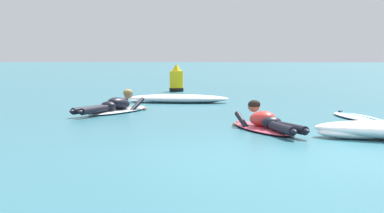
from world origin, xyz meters
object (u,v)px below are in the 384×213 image
Objects in this scene: surfer_near at (266,123)px; drifting_surfboard at (358,117)px; surfer_far at (114,107)px; channel_marker_buoy at (176,81)px.

drifting_surfboard is (1.92, 2.16, -0.10)m from surfer_near.
surfer_far is at bearing 135.03° from surfer_near.
surfer_far is (-3.11, 3.11, 0.00)m from surfer_near.
channel_marker_buoy is (0.72, 7.73, 0.22)m from surfer_far.
drifting_surfboard is 2.37× the size of channel_marker_buoy.
surfer_far is 5.13m from drifting_surfboard.
surfer_far is 7.77m from channel_marker_buoy.
drifting_surfboard is (5.04, -0.95, -0.10)m from surfer_far.
channel_marker_buoy is at bearing 84.65° from surfer_far.
surfer_near is 11.11m from channel_marker_buoy.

